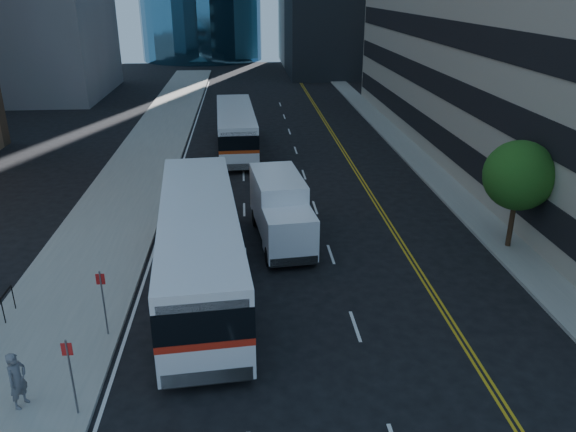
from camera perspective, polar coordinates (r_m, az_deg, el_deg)
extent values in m
plane|color=black|center=(19.48, 6.50, -14.36)|extent=(160.00, 160.00, 0.00)
cube|color=gray|center=(42.51, -14.10, 5.91)|extent=(5.00, 90.00, 0.15)
cube|color=gray|center=(43.69, 12.15, 6.52)|extent=(2.00, 90.00, 0.15)
cylinder|color=#332114|center=(28.32, 21.71, -0.77)|extent=(0.24, 0.24, 2.20)
sphere|color=#224C15|center=(27.54, 22.42, 3.83)|extent=(3.20, 3.20, 3.20)
cube|color=white|center=(23.39, -8.80, -4.82)|extent=(4.16, 13.92, 1.26)
cube|color=red|center=(23.06, -8.91, -3.17)|extent=(4.18, 13.95, 0.25)
cube|color=black|center=(22.80, -9.00, -1.74)|extent=(4.18, 13.95, 1.03)
cube|color=white|center=(22.47, -9.13, 0.25)|extent=(4.16, 13.92, 0.57)
cylinder|color=black|center=(20.10, -12.41, -11.51)|extent=(0.44, 1.17, 1.14)
cylinder|color=black|center=(20.09, -4.47, -11.02)|extent=(0.44, 1.17, 1.14)
cylinder|color=black|center=(26.93, -11.83, -2.35)|extent=(0.44, 1.17, 1.14)
cylinder|color=black|center=(26.92, -6.02, -1.98)|extent=(0.44, 1.17, 1.14)
cube|color=white|center=(42.96, -5.29, 7.83)|extent=(3.16, 12.32, 1.12)
cube|color=#C63C12|center=(42.80, -5.32, 8.68)|extent=(3.18, 12.34, 0.22)
cube|color=black|center=(42.68, -5.35, 9.41)|extent=(3.18, 12.34, 0.92)
cube|color=white|center=(42.51, -5.39, 10.42)|extent=(3.16, 12.32, 0.51)
cylinder|color=black|center=(39.52, -6.83, 5.86)|extent=(0.35, 1.03, 1.02)
cylinder|color=black|center=(39.59, -3.33, 6.01)|extent=(0.35, 1.03, 1.02)
cylinder|color=black|center=(46.21, -6.92, 8.27)|extent=(0.35, 1.03, 1.02)
cylinder|color=black|center=(46.27, -3.91, 8.40)|extent=(0.35, 1.03, 1.02)
cube|color=white|center=(24.96, 0.19, -1.92)|extent=(2.42, 2.26, 1.94)
cube|color=black|center=(24.03, 0.58, -1.96)|extent=(2.02, 0.27, 1.02)
cube|color=white|center=(27.71, -1.06, 1.83)|extent=(2.68, 4.65, 2.41)
cube|color=black|center=(27.30, -0.68, -1.64)|extent=(2.26, 6.25, 0.23)
cylinder|color=black|center=(25.03, -1.97, -4.14)|extent=(0.35, 0.91, 0.89)
cylinder|color=black|center=(25.37, 2.47, -3.77)|extent=(0.35, 0.91, 0.89)
cylinder|color=black|center=(29.22, -3.35, -0.16)|extent=(0.35, 0.91, 0.89)
cylinder|color=black|center=(29.50, 0.47, 0.11)|extent=(0.35, 0.91, 0.89)
imported|color=slate|center=(18.60, -25.79, -14.77)|extent=(0.65, 0.77, 1.80)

